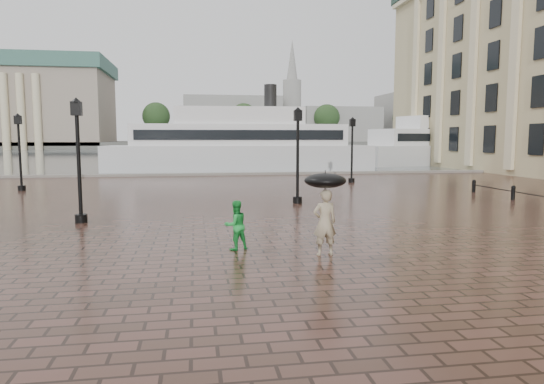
{
  "coord_description": "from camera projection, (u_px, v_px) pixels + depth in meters",
  "views": [
    {
      "loc": [
        -1.81,
        -8.53,
        3.09
      ],
      "look_at": [
        0.58,
        6.49,
        1.4
      ],
      "focal_mm": 32.0,
      "sensor_mm": 36.0,
      "label": 1
    }
  ],
  "objects": [
    {
      "name": "ferry_far",
      "position": [
        445.0,
        145.0,
        57.88
      ],
      "size": [
        24.02,
        11.39,
        7.66
      ],
      "rotation": [
        0.0,
        0.0,
        0.26
      ],
      "color": "silver",
      "rests_on": "ground"
    },
    {
      "name": "ferry_near",
      "position": [
        240.0,
        145.0,
        46.34
      ],
      "size": [
        25.12,
        6.99,
        8.16
      ],
      "rotation": [
        0.0,
        0.0,
        -0.04
      ],
      "color": "silver",
      "rests_on": "ground"
    },
    {
      "name": "far_trees",
      "position": [
        201.0,
        117.0,
        143.41
      ],
      "size": [
        188.0,
        8.0,
        13.5
      ],
      "color": "#2D2119",
      "rests_on": "ground"
    },
    {
      "name": "distant_skyline",
      "position": [
        345.0,
        119.0,
        162.68
      ],
      "size": [
        102.5,
        22.0,
        33.0
      ],
      "color": "gray",
      "rests_on": "ground"
    },
    {
      "name": "far_shore",
      "position": [
        200.0,
        144.0,
        165.93
      ],
      "size": [
        300.0,
        60.0,
        2.0
      ],
      "primitive_type": "cube",
      "color": "#4C4C47",
      "rests_on": "ground"
    },
    {
      "name": "harbour_water",
      "position": [
        204.0,
        153.0,
        99.3
      ],
      "size": [
        240.0,
        240.0,
        0.0
      ],
      "primitive_type": "plane",
      "color": "#485258",
      "rests_on": "ground"
    },
    {
      "name": "umbrella",
      "position": [
        325.0,
        181.0,
        12.65
      ],
      "size": [
        1.1,
        1.1,
        1.16
      ],
      "color": "black",
      "rests_on": "ground"
    },
    {
      "name": "adult_pedestrian",
      "position": [
        325.0,
        222.0,
        12.77
      ],
      "size": [
        0.67,
        0.46,
        1.76
      ],
      "primitive_type": "imported",
      "rotation": [
        0.0,
        0.0,
        3.21
      ],
      "color": "tan",
      "rests_on": "ground"
    },
    {
      "name": "quay_edge",
      "position": [
        217.0,
        175.0,
        40.4
      ],
      "size": [
        80.0,
        0.6,
        0.3
      ],
      "primitive_type": "cube",
      "color": "slate",
      "rests_on": "ground"
    },
    {
      "name": "street_lamps",
      "position": [
        201.0,
        153.0,
        25.68
      ],
      "size": [
        21.44,
        14.44,
        4.4
      ],
      "color": "black",
      "rests_on": "ground"
    },
    {
      "name": "child_pedestrian",
      "position": [
        236.0,
        225.0,
        13.43
      ],
      "size": [
        0.82,
        0.74,
        1.38
      ],
      "primitive_type": "imported",
      "rotation": [
        0.0,
        0.0,
        3.54
      ],
      "color": "green",
      "rests_on": "ground"
    },
    {
      "name": "ground",
      "position": [
        296.0,
        306.0,
        8.99
      ],
      "size": [
        300.0,
        300.0,
        0.0
      ],
      "primitive_type": "plane",
      "color": "#352118",
      "rests_on": "ground"
    },
    {
      "name": "museum",
      "position": [
        9.0,
        101.0,
        140.83
      ],
      "size": [
        57.0,
        32.5,
        26.0
      ],
      "color": "gray",
      "rests_on": "ground"
    }
  ]
}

